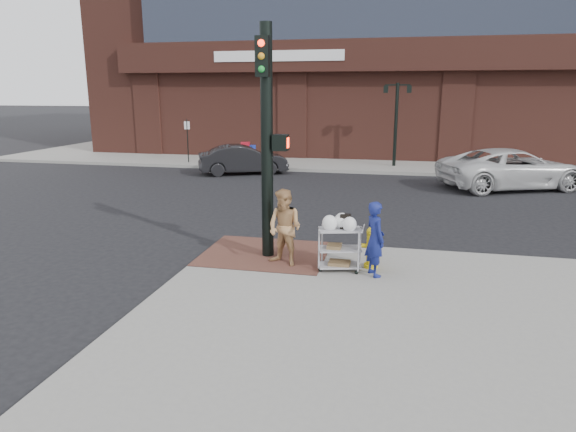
% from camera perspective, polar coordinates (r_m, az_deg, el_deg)
% --- Properties ---
extents(ground, '(220.00, 220.00, 0.00)m').
position_cam_1_polar(ground, '(10.87, -0.73, -6.59)').
color(ground, black).
rests_on(ground, ground).
extents(sidewalk_far, '(65.00, 36.00, 0.15)m').
position_cam_1_polar(sidewalk_far, '(43.30, 26.24, 7.44)').
color(sidewalk_far, gray).
rests_on(sidewalk_far, ground).
extents(brick_curb_ramp, '(2.80, 2.40, 0.01)m').
position_cam_1_polar(brick_curb_ramp, '(11.78, -2.58, -4.16)').
color(brick_curb_ramp, '#572F28').
rests_on(brick_curb_ramp, sidewalk_near).
extents(lamp_post, '(1.32, 0.22, 4.00)m').
position_cam_1_polar(lamp_post, '(25.95, 11.94, 10.90)').
color(lamp_post, black).
rests_on(lamp_post, sidewalk_far).
extents(parking_sign, '(0.05, 0.05, 2.20)m').
position_cam_1_polar(parking_sign, '(27.29, -11.09, 8.18)').
color(parking_sign, black).
rests_on(parking_sign, sidewalk_far).
extents(traffic_signal_pole, '(0.61, 0.51, 5.00)m').
position_cam_1_polar(traffic_signal_pole, '(11.10, -2.28, 8.84)').
color(traffic_signal_pole, black).
rests_on(traffic_signal_pole, sidewalk_near).
extents(woman_blue, '(0.59, 0.66, 1.52)m').
position_cam_1_polar(woman_blue, '(10.36, 9.65, -2.52)').
color(woman_blue, navy).
rests_on(woman_blue, sidewalk_near).
extents(pedestrian_tan, '(0.98, 0.89, 1.63)m').
position_cam_1_polar(pedestrian_tan, '(10.82, -0.36, -1.31)').
color(pedestrian_tan, tan).
rests_on(pedestrian_tan, sidewalk_near).
extents(sedan_dark, '(4.31, 2.99, 1.35)m').
position_cam_1_polar(sedan_dark, '(24.03, -5.02, 6.27)').
color(sedan_dark, black).
rests_on(sedan_dark, ground).
extents(minivan_white, '(6.26, 4.64, 1.58)m').
position_cam_1_polar(minivan_white, '(22.11, 23.65, 4.83)').
color(minivan_white, silver).
rests_on(minivan_white, ground).
extents(utility_cart, '(0.95, 0.68, 1.19)m').
position_cam_1_polar(utility_cart, '(10.62, 5.78, -3.22)').
color(utility_cart, '#A0A0A5').
rests_on(utility_cart, sidewalk_near).
extents(fire_hydrant, '(0.42, 0.29, 0.89)m').
position_cam_1_polar(fire_hydrant, '(10.88, 9.26, -3.40)').
color(fire_hydrant, yellow).
rests_on(fire_hydrant, sidewalk_near).
extents(newsbox_red, '(0.52, 0.48, 1.06)m').
position_cam_1_polar(newsbox_red, '(26.75, -4.74, 7.05)').
color(newsbox_red, red).
rests_on(newsbox_red, sidewalk_far).
extents(newsbox_blue, '(0.46, 0.43, 0.91)m').
position_cam_1_polar(newsbox_blue, '(26.74, -4.14, 6.89)').
color(newsbox_blue, '#1930A2').
rests_on(newsbox_blue, sidewalk_far).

